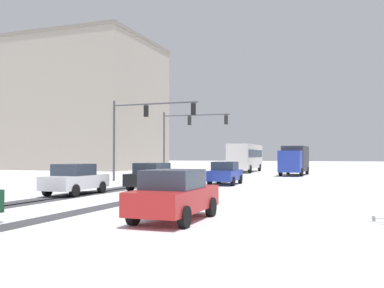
{
  "coord_description": "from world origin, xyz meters",
  "views": [
    {
      "loc": [
        9.71,
        -6.52,
        2.07
      ],
      "look_at": [
        0.0,
        19.84,
        2.8
      ],
      "focal_mm": 40.73,
      "sensor_mm": 36.0,
      "label": 1
    }
  ],
  "objects_px": {
    "traffic_signal_near_left": "(142,122)",
    "box_truck_delivery": "(294,159)",
    "traffic_signal_far_left": "(187,129)",
    "car_black_second": "(153,176)",
    "bus_oncoming": "(246,156)",
    "car_white_third": "(75,179)",
    "car_blue_lead": "(225,173)",
    "car_red_fourth": "(174,195)",
    "office_building_far_left_block": "(73,106)"
  },
  "relations": [
    {
      "from": "box_truck_delivery",
      "to": "car_black_second",
      "type": "bearing_deg",
      "value": -103.72
    },
    {
      "from": "traffic_signal_far_left",
      "to": "bus_oncoming",
      "type": "distance_m",
      "value": 12.49
    },
    {
      "from": "box_truck_delivery",
      "to": "traffic_signal_near_left",
      "type": "bearing_deg",
      "value": -123.35
    },
    {
      "from": "traffic_signal_near_left",
      "to": "box_truck_delivery",
      "type": "relative_size",
      "value": 0.99
    },
    {
      "from": "car_blue_lead",
      "to": "bus_oncoming",
      "type": "distance_m",
      "value": 23.42
    },
    {
      "from": "car_white_third",
      "to": "car_red_fourth",
      "type": "height_order",
      "value": "same"
    },
    {
      "from": "traffic_signal_near_left",
      "to": "car_white_third",
      "type": "distance_m",
      "value": 12.25
    },
    {
      "from": "bus_oncoming",
      "to": "traffic_signal_far_left",
      "type": "bearing_deg",
      "value": -105.92
    },
    {
      "from": "box_truck_delivery",
      "to": "office_building_far_left_block",
      "type": "relative_size",
      "value": 0.3
    },
    {
      "from": "car_black_second",
      "to": "car_white_third",
      "type": "xyz_separation_m",
      "value": [
        -2.58,
        -4.04,
        0.0
      ]
    },
    {
      "from": "bus_oncoming",
      "to": "box_truck_delivery",
      "type": "relative_size",
      "value": 1.49
    },
    {
      "from": "traffic_signal_near_left",
      "to": "office_building_far_left_block",
      "type": "height_order",
      "value": "office_building_far_left_block"
    },
    {
      "from": "traffic_signal_near_left",
      "to": "car_blue_lead",
      "type": "relative_size",
      "value": 1.76
    },
    {
      "from": "traffic_signal_far_left",
      "to": "box_truck_delivery",
      "type": "xyz_separation_m",
      "value": [
        10.06,
        4.95,
        -3.05
      ]
    },
    {
      "from": "traffic_signal_far_left",
      "to": "car_black_second",
      "type": "bearing_deg",
      "value": -75.4
    },
    {
      "from": "car_black_second",
      "to": "car_red_fourth",
      "type": "xyz_separation_m",
      "value": [
        5.8,
        -10.64,
        0.0
      ]
    },
    {
      "from": "traffic_signal_near_left",
      "to": "car_black_second",
      "type": "relative_size",
      "value": 1.77
    },
    {
      "from": "traffic_signal_far_left",
      "to": "office_building_far_left_block",
      "type": "height_order",
      "value": "office_building_far_left_block"
    },
    {
      "from": "traffic_signal_near_left",
      "to": "car_white_third",
      "type": "relative_size",
      "value": 1.78
    },
    {
      "from": "traffic_signal_near_left",
      "to": "car_black_second",
      "type": "bearing_deg",
      "value": -59.18
    },
    {
      "from": "traffic_signal_near_left",
      "to": "box_truck_delivery",
      "type": "bearing_deg",
      "value": 56.65
    },
    {
      "from": "traffic_signal_far_left",
      "to": "box_truck_delivery",
      "type": "relative_size",
      "value": 0.94
    },
    {
      "from": "bus_oncoming",
      "to": "car_white_third",
      "type": "bearing_deg",
      "value": -92.33
    },
    {
      "from": "traffic_signal_near_left",
      "to": "traffic_signal_far_left",
      "type": "xyz_separation_m",
      "value": [
        -0.14,
        10.12,
        -0.01
      ]
    },
    {
      "from": "traffic_signal_far_left",
      "to": "box_truck_delivery",
      "type": "bearing_deg",
      "value": 26.21
    },
    {
      "from": "traffic_signal_far_left",
      "to": "bus_oncoming",
      "type": "bearing_deg",
      "value": 74.08
    },
    {
      "from": "car_white_third",
      "to": "bus_oncoming",
      "type": "bearing_deg",
      "value": 87.67
    },
    {
      "from": "traffic_signal_far_left",
      "to": "car_black_second",
      "type": "distance_m",
      "value": 18.53
    },
    {
      "from": "car_white_third",
      "to": "car_red_fourth",
      "type": "relative_size",
      "value": 1.01
    },
    {
      "from": "car_blue_lead",
      "to": "bus_oncoming",
      "type": "height_order",
      "value": "bus_oncoming"
    },
    {
      "from": "traffic_signal_near_left",
      "to": "box_truck_delivery",
      "type": "height_order",
      "value": "traffic_signal_near_left"
    },
    {
      "from": "box_truck_delivery",
      "to": "car_red_fourth",
      "type": "bearing_deg",
      "value": -89.46
    },
    {
      "from": "traffic_signal_near_left",
      "to": "car_black_second",
      "type": "xyz_separation_m",
      "value": [
        4.43,
        -7.42,
        -3.88
      ]
    },
    {
      "from": "traffic_signal_near_left",
      "to": "car_blue_lead",
      "type": "xyz_separation_m",
      "value": [
        7.13,
        -1.21,
        -3.88
      ]
    },
    {
      "from": "box_truck_delivery",
      "to": "office_building_far_left_block",
      "type": "distance_m",
      "value": 37.66
    },
    {
      "from": "traffic_signal_near_left",
      "to": "box_truck_delivery",
      "type": "distance_m",
      "value": 18.3
    },
    {
      "from": "car_white_third",
      "to": "car_red_fourth",
      "type": "distance_m",
      "value": 10.67
    },
    {
      "from": "car_red_fourth",
      "to": "box_truck_delivery",
      "type": "distance_m",
      "value": 33.15
    },
    {
      "from": "car_blue_lead",
      "to": "box_truck_delivery",
      "type": "distance_m",
      "value": 16.54
    },
    {
      "from": "traffic_signal_near_left",
      "to": "bus_oncoming",
      "type": "distance_m",
      "value": 22.24
    },
    {
      "from": "traffic_signal_far_left",
      "to": "office_building_far_left_block",
      "type": "xyz_separation_m",
      "value": [
        -25.02,
        16.04,
        4.99
      ]
    },
    {
      "from": "traffic_signal_near_left",
      "to": "traffic_signal_far_left",
      "type": "relative_size",
      "value": 1.05
    },
    {
      "from": "car_white_third",
      "to": "traffic_signal_near_left",
      "type": "bearing_deg",
      "value": 99.14
    },
    {
      "from": "traffic_signal_far_left",
      "to": "car_black_second",
      "type": "xyz_separation_m",
      "value": [
        4.57,
        -17.54,
        -3.87
      ]
    },
    {
      "from": "car_blue_lead",
      "to": "box_truck_delivery",
      "type": "xyz_separation_m",
      "value": [
        2.79,
        16.28,
        0.82
      ]
    },
    {
      "from": "office_building_far_left_block",
      "to": "box_truck_delivery",
      "type": "bearing_deg",
      "value": -17.54
    },
    {
      "from": "bus_oncoming",
      "to": "office_building_far_left_block",
      "type": "distance_m",
      "value": 29.71
    },
    {
      "from": "car_blue_lead",
      "to": "car_red_fourth",
      "type": "height_order",
      "value": "same"
    },
    {
      "from": "car_red_fourth",
      "to": "office_building_far_left_block",
      "type": "distance_m",
      "value": 57.34
    },
    {
      "from": "car_red_fourth",
      "to": "bus_oncoming",
      "type": "bearing_deg",
      "value": 99.99
    }
  ]
}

